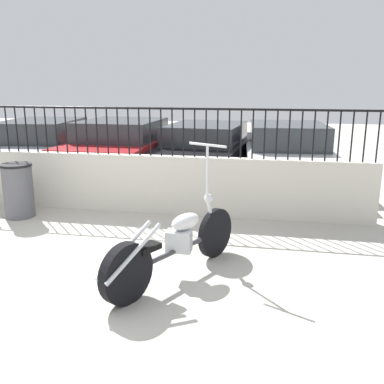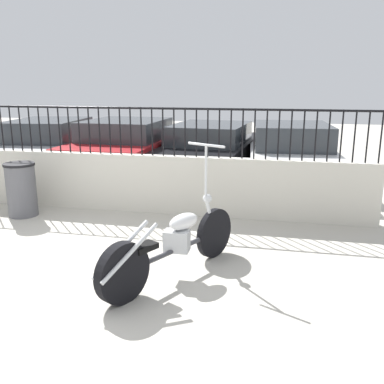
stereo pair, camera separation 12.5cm
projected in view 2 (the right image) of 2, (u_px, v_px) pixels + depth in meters
The scene contains 9 objects.
ground_plane at pixel (29, 284), 4.68m from camera, with size 40.00×40.00×0.00m, color #B7B2A5.
low_wall at pixel (122, 182), 7.27m from camera, with size 8.26×0.18×0.97m.
fence_railing at pixel (120, 123), 7.02m from camera, with size 8.26×0.04×0.78m.
motorcycle_dark_grey at pixel (167, 247), 4.68m from camera, with size 1.11×1.95×1.46m.
trash_bin at pixel (21, 189), 6.98m from camera, with size 0.49×0.49×0.88m.
car_silver at pixel (52, 146), 10.31m from camera, with size 2.18×4.42×1.29m.
car_red at pixel (129, 148), 9.86m from camera, with size 1.91×4.07×1.32m.
car_black at pixel (212, 149), 9.85m from camera, with size 2.08×4.39×1.23m.
car_white at pixel (290, 153), 9.32m from camera, with size 2.03×4.13×1.29m.
Camera 2 is at (2.64, -3.82, 2.14)m, focal length 40.00 mm.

